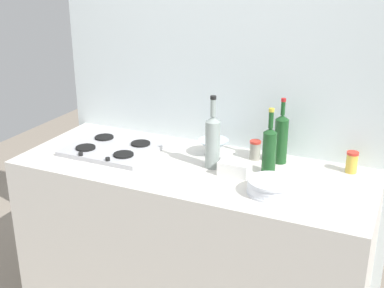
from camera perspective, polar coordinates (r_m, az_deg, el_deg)
counter_block at (r=2.76m, az=-0.00°, el=-11.14°), size 1.80×0.70×0.90m
backsplash_panel at (r=2.78m, az=3.27°, el=6.18°), size 1.90×0.06×2.42m
stovetop_hob at (r=2.78m, az=-8.82°, el=-0.47°), size 0.47×0.39×0.04m
plate_stack at (r=2.29m, az=8.85°, el=-4.74°), size 0.21×0.21×0.07m
wine_bottle_leftmost at (r=2.49m, az=2.33°, el=0.39°), size 0.07×0.07×0.37m
wine_bottle_mid_left at (r=2.45m, az=8.69°, el=-0.57°), size 0.07×0.07×0.33m
wine_bottle_mid_right at (r=2.59m, az=9.99°, el=0.68°), size 0.07×0.07×0.34m
mixing_bowl at (r=2.68m, az=2.41°, el=-0.29°), size 0.16×0.16×0.08m
butter_dish at (r=2.45m, az=4.82°, el=-2.73°), size 0.15×0.09×0.07m
condiment_jar_front at (r=2.64m, az=7.11°, el=-0.67°), size 0.06×0.06×0.10m
condiment_jar_rear at (r=2.58m, az=17.53°, el=-1.94°), size 0.06×0.06×0.11m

